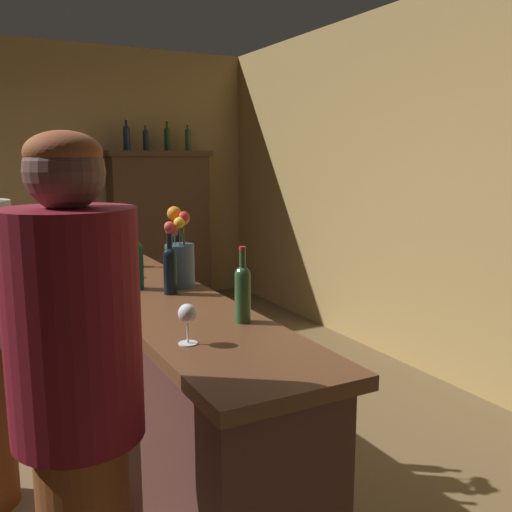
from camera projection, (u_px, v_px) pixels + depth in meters
The scene contains 19 objects.
floor at pixel (9, 476), 2.89m from camera, with size 8.38×8.38×0.00m, color brown.
wall_right at pixel (444, 190), 4.03m from camera, with size 0.12×6.56×2.78m, color tan.
bar_counter at pixel (146, 373), 2.97m from camera, with size 0.53×3.07×0.98m.
display_cabinet at pixel (160, 225), 6.19m from camera, with size 1.15×0.38×1.69m.
wine_bottle_malbec at pixel (135, 262), 2.74m from camera, with size 0.08×0.08×0.29m.
wine_bottle_merlot at pixel (170, 268), 2.65m from camera, with size 0.06×0.06×0.29m.
wine_bottle_pinot at pixel (177, 254), 2.93m from camera, with size 0.07×0.07×0.33m.
wine_bottle_syrah at pixel (96, 232), 3.92m from camera, with size 0.08×0.08×0.28m.
wine_bottle_riesling at pixel (105, 242), 3.33m from camera, with size 0.07×0.07×0.32m.
wine_bottle_chardonnay at pixel (243, 291), 2.19m from camera, with size 0.06×0.06×0.30m.
wine_glass_front at pixel (116, 260), 3.02m from camera, with size 0.07×0.07×0.13m.
wine_glass_mid at pixel (187, 315), 1.94m from camera, with size 0.07×0.07×0.14m.
flower_arrangement at pixel (179, 254), 2.79m from camera, with size 0.16×0.15×0.40m.
cheese_plate at pixel (95, 252), 3.81m from camera, with size 0.18×0.18×0.01m, color white.
display_bottle_left at pixel (127, 137), 5.87m from camera, with size 0.07×0.07×0.33m.
display_bottle_midleft at pixel (146, 139), 5.97m from camera, with size 0.06×0.06×0.28m.
display_bottle_center at pixel (167, 138), 6.08m from camera, with size 0.06×0.06×0.31m.
display_bottle_midright at pixel (188, 138), 6.19m from camera, with size 0.06×0.06×0.30m.
patron_tall at pixel (79, 412), 1.54m from camera, with size 0.36×0.36×1.69m.
Camera 1 is at (-0.12, -2.93, 1.63)m, focal length 39.24 mm.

